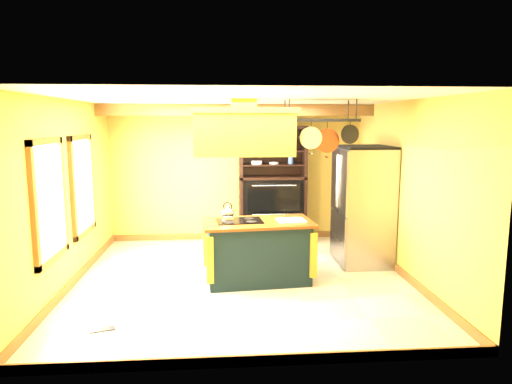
{
  "coord_description": "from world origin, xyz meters",
  "views": [
    {
      "loc": [
        -0.29,
        -6.64,
        2.38
      ],
      "look_at": [
        0.23,
        0.3,
        1.31
      ],
      "focal_mm": 32.0,
      "sensor_mm": 36.0,
      "label": 1
    }
  ],
  "objects": [
    {
      "name": "hutch",
      "position": [
        0.7,
        2.25,
        0.89
      ],
      "size": [
        1.3,
        0.59,
        2.3
      ],
      "color": "black",
      "rests_on": "floor"
    },
    {
      "name": "ceiling",
      "position": [
        0.0,
        0.0,
        2.7
      ],
      "size": [
        5.0,
        5.0,
        0.0
      ],
      "primitive_type": "plane",
      "rotation": [
        3.14,
        0.0,
        0.0
      ],
      "color": "white",
      "rests_on": "wall_back"
    },
    {
      "name": "floor",
      "position": [
        0.0,
        0.0,
        0.0
      ],
      "size": [
        5.0,
        5.0,
        0.0
      ],
      "primitive_type": "plane",
      "color": "beige",
      "rests_on": "ground"
    },
    {
      "name": "wall_left",
      "position": [
        -2.5,
        0.0,
        1.35
      ],
      "size": [
        0.02,
        5.0,
        2.7
      ],
      "primitive_type": "cube",
      "color": "gold",
      "rests_on": "floor"
    },
    {
      "name": "window_near",
      "position": [
        -2.47,
        -0.8,
        1.4
      ],
      "size": [
        0.06,
        1.06,
        1.56
      ],
      "color": "olive",
      "rests_on": "wall_left"
    },
    {
      "name": "range_hood",
      "position": [
        0.03,
        -0.04,
        2.26
      ],
      "size": [
        1.49,
        0.84,
        0.8
      ],
      "color": "#AA8C2A",
      "rests_on": "ceiling"
    },
    {
      "name": "ceiling_beam",
      "position": [
        0.0,
        1.7,
        2.59
      ],
      "size": [
        5.0,
        0.15,
        0.2
      ],
      "primitive_type": "cube",
      "color": "olive",
      "rests_on": "ceiling"
    },
    {
      "name": "kitchen_island",
      "position": [
        0.23,
        -0.04,
        0.47
      ],
      "size": [
        1.69,
        1.04,
        1.11
      ],
      "rotation": [
        0.0,
        0.0,
        0.09
      ],
      "color": "black",
      "rests_on": "floor"
    },
    {
      "name": "wall_right",
      "position": [
        2.5,
        0.0,
        1.35
      ],
      "size": [
        0.02,
        5.0,
        2.7
      ],
      "primitive_type": "cube",
      "color": "gold",
      "rests_on": "floor"
    },
    {
      "name": "floor_register",
      "position": [
        -1.69,
        -1.56,
        0.01
      ],
      "size": [
        0.3,
        0.19,
        0.01
      ],
      "primitive_type": "cube",
      "rotation": [
        0.0,
        0.0,
        0.26
      ],
      "color": "black",
      "rests_on": "floor"
    },
    {
      "name": "pot_rack",
      "position": [
        1.13,
        -0.04,
        2.31
      ],
      "size": [
        1.13,
        0.53,
        0.78
      ],
      "color": "black",
      "rests_on": "ceiling"
    },
    {
      "name": "window_far",
      "position": [
        -2.47,
        0.6,
        1.4
      ],
      "size": [
        0.06,
        1.06,
        1.56
      ],
      "color": "olive",
      "rests_on": "wall_left"
    },
    {
      "name": "wall_front",
      "position": [
        0.0,
        -2.5,
        1.35
      ],
      "size": [
        5.0,
        0.02,
        2.7
      ],
      "primitive_type": "cube",
      "color": "gold",
      "rests_on": "floor"
    },
    {
      "name": "wall_back",
      "position": [
        0.0,
        2.5,
        1.35
      ],
      "size": [
        5.0,
        0.02,
        2.7
      ],
      "primitive_type": "cube",
      "color": "gold",
      "rests_on": "floor"
    },
    {
      "name": "refrigerator",
      "position": [
        2.06,
        0.74,
        0.95
      ],
      "size": [
        0.84,
        1.0,
        1.95
      ],
      "color": "#96999E",
      "rests_on": "floor"
    }
  ]
}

